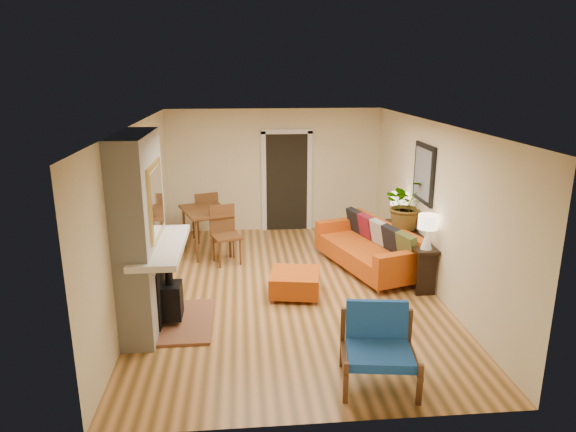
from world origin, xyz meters
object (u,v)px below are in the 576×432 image
at_px(ottoman, 295,282).
at_px(lamp_far, 399,204).
at_px(dining_table, 210,217).
at_px(console_table, 410,242).
at_px(houseplant, 406,204).
at_px(sofa, 371,248).
at_px(lamp_near, 428,228).
at_px(blue_chair, 378,341).

relative_size(ottoman, lamp_far, 1.57).
xyz_separation_m(dining_table, console_table, (3.39, -1.48, -0.10)).
distance_m(ottoman, dining_table, 2.60).
bearing_deg(houseplant, console_table, -87.83).
bearing_deg(dining_table, houseplant, -19.82).
xyz_separation_m(sofa, lamp_far, (0.56, 0.36, 0.68)).
distance_m(sofa, lamp_near, 1.41).
height_order(console_table, houseplant, houseplant).
distance_m(console_table, houseplant, 0.65).
bearing_deg(ottoman, houseplant, 24.89).
relative_size(lamp_far, houseplant, 0.61).
bearing_deg(lamp_far, dining_table, 167.07).
bearing_deg(console_table, lamp_far, 90.00).
height_order(sofa, houseplant, houseplant).
relative_size(ottoman, blue_chair, 0.93).
relative_size(sofa, houseplant, 2.68).
xyz_separation_m(ottoman, houseplant, (1.99, 0.93, 0.95)).
relative_size(ottoman, lamp_near, 1.57).
bearing_deg(ottoman, blue_chair, -73.43).
bearing_deg(lamp_near, blue_chair, -120.87).
distance_m(sofa, lamp_far, 0.96).
xyz_separation_m(lamp_near, lamp_far, (0.00, 1.46, 0.00)).
relative_size(dining_table, houseplant, 2.21).
height_order(ottoman, dining_table, dining_table).
relative_size(sofa, dining_table, 1.22).
height_order(lamp_near, lamp_far, same).
bearing_deg(ottoman, lamp_near, -2.57).
height_order(blue_chair, dining_table, dining_table).
bearing_deg(lamp_far, sofa, -147.23).
xyz_separation_m(ottoman, console_table, (2.00, 0.66, 0.36)).
bearing_deg(sofa, blue_chair, -102.92).
xyz_separation_m(blue_chair, lamp_far, (1.32, 3.66, 0.60)).
height_order(ottoman, console_table, console_table).
height_order(ottoman, lamp_near, lamp_near).
xyz_separation_m(lamp_near, houseplant, (-0.01, 1.02, 0.11)).
bearing_deg(lamp_far, ottoman, -145.73).
bearing_deg(console_table, dining_table, 156.40).
xyz_separation_m(sofa, dining_table, (-2.83, 1.14, 0.30)).
bearing_deg(houseplant, blue_chair, -112.12).
bearing_deg(lamp_far, houseplant, -91.30).
distance_m(sofa, ottoman, 1.76).
distance_m(lamp_near, houseplant, 1.02).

